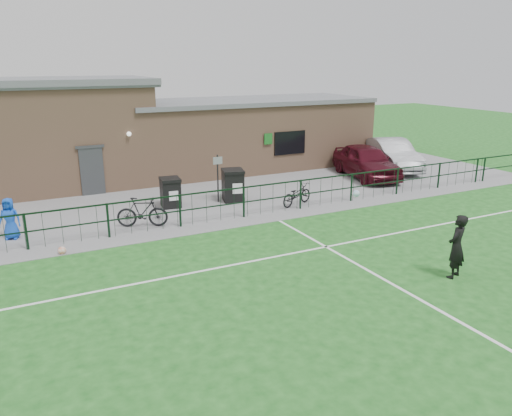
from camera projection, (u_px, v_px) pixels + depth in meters
name	position (u px, v px, depth m)	size (l,w,h in m)	color
ground	(353.00, 316.00, 11.62)	(90.00, 90.00, 0.00)	#19551B
paving_strip	(174.00, 188.00, 23.17)	(34.00, 13.00, 0.02)	slate
pitch_line_touch	(222.00, 222.00, 18.30)	(28.00, 0.10, 0.01)	white
pitch_line_mid	(271.00, 258.00, 15.05)	(28.00, 0.10, 0.01)	white
pitch_line_perp	(417.00, 298.00, 12.49)	(0.10, 16.00, 0.01)	white
perimeter_fence	(219.00, 206.00, 18.30)	(28.00, 0.10, 1.20)	black
wheelie_bin_left	(170.00, 193.00, 20.08)	(0.73, 0.83, 1.10)	black
wheelie_bin_right	(233.00, 186.00, 20.96)	(0.82, 0.93, 1.25)	black
sign_post	(218.00, 179.00, 20.63)	(0.06, 0.06, 2.00)	black
car_maroon	(366.00, 161.00, 25.09)	(1.95, 4.85, 1.65)	#440C17
car_silver	(391.00, 154.00, 26.92)	(1.73, 4.96, 1.64)	#A0A2A8
bicycle_d	(142.00, 212.00, 17.65)	(0.51, 1.79, 1.08)	black
bicycle_e	(297.00, 194.00, 20.33)	(0.59, 1.71, 0.90)	black
spectator_child	(10.00, 219.00, 16.41)	(0.68, 0.44, 1.40)	blue
goalkeeper_kick	(454.00, 245.00, 13.51)	(1.32, 3.78, 1.79)	black
ball_ground	(62.00, 250.00, 15.28)	(0.25, 0.25, 0.25)	white
clubhouse	(136.00, 134.00, 24.73)	(24.25, 5.40, 4.96)	tan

